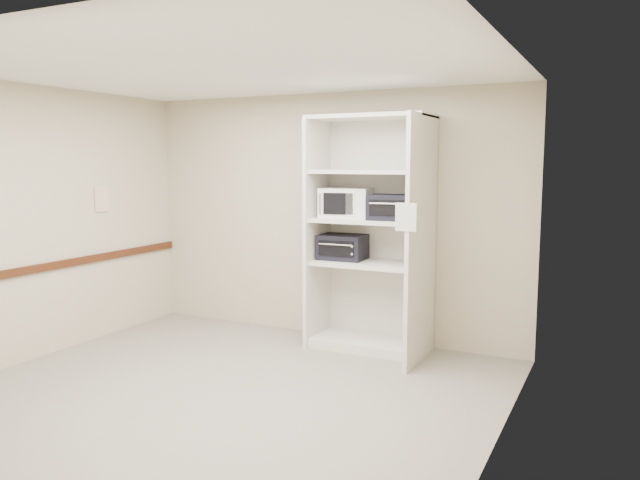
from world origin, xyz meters
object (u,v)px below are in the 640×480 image
at_px(toaster_oven_lower, 343,247).
at_px(shelving_unit, 374,242).
at_px(toaster_oven_upper, 392,207).
at_px(microwave, 346,203).

bearing_deg(toaster_oven_lower, shelving_unit, -7.85).
bearing_deg(shelving_unit, toaster_oven_upper, -11.03).
bearing_deg(toaster_oven_upper, toaster_oven_lower, 167.85).
relative_size(microwave, toaster_oven_upper, 1.15).
height_order(microwave, toaster_oven_upper, microwave).
distance_m(shelving_unit, toaster_oven_upper, 0.42).
bearing_deg(toaster_oven_upper, microwave, 165.90).
relative_size(shelving_unit, microwave, 4.73).
bearing_deg(shelving_unit, toaster_oven_lower, 174.62).
bearing_deg(microwave, toaster_oven_upper, -17.06).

